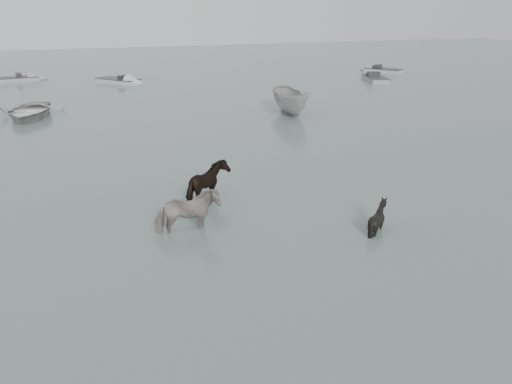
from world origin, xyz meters
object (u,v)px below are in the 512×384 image
at_px(pony_black, 378,211).
at_px(rowboat_lead, 29,109).
at_px(pony_dark, 209,179).
at_px(pony_pinto, 187,206).

bearing_deg(pony_black, rowboat_lead, 28.92).
bearing_deg(pony_dark, pony_pinto, 177.30).
relative_size(pony_pinto, rowboat_lead, 0.41).
distance_m(pony_black, rowboat_lead, 24.86).
height_order(pony_dark, rowboat_lead, pony_dark).
height_order(pony_pinto, pony_dark, pony_pinto).
relative_size(pony_pinto, pony_black, 1.55).
bearing_deg(pony_black, pony_pinto, 71.99).
bearing_deg(rowboat_lead, pony_pinto, -62.85).
distance_m(pony_dark, rowboat_lead, 18.98).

